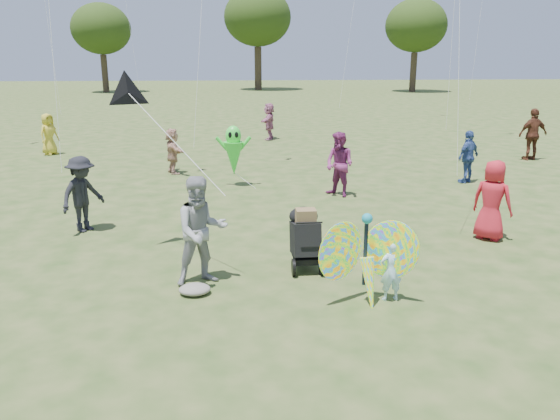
% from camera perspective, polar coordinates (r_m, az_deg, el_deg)
% --- Properties ---
extents(ground, '(160.00, 160.00, 0.00)m').
position_cam_1_polar(ground, '(8.26, 2.32, -10.18)').
color(ground, '#51592B').
rests_on(ground, ground).
extents(child_girl, '(0.37, 0.27, 0.96)m').
position_cam_1_polar(child_girl, '(8.48, 11.54, -6.23)').
color(child_girl, '#B4E6FF').
rests_on(child_girl, ground).
extents(adult_man, '(1.04, 0.91, 1.80)m').
position_cam_1_polar(adult_man, '(8.88, -8.23, -2.18)').
color(adult_man, '#929397').
rests_on(adult_man, ground).
extents(grey_bag, '(0.50, 0.41, 0.16)m').
position_cam_1_polar(grey_bag, '(8.77, -8.91, -8.19)').
color(grey_bag, gray).
rests_on(grey_bag, ground).
extents(crowd_a, '(0.93, 0.93, 1.64)m').
position_cam_1_polar(crowd_a, '(11.79, 21.29, 0.96)').
color(crowd_a, red).
rests_on(crowd_a, ground).
extents(crowd_b, '(1.10, 1.20, 1.62)m').
position_cam_1_polar(crowd_b, '(12.23, -19.96, 1.56)').
color(crowd_b, black).
rests_on(crowd_b, ground).
extents(crowd_c, '(0.96, 0.82, 1.55)m').
position_cam_1_polar(crowd_c, '(16.99, 19.06, 5.29)').
color(crowd_c, '#324B8B').
rests_on(crowd_c, ground).
extents(crowd_d, '(0.89, 1.40, 1.44)m').
position_cam_1_polar(crowd_d, '(17.69, -11.16, 6.07)').
color(crowd_d, tan).
rests_on(crowd_d, ground).
extents(crowd_e, '(1.03, 1.06, 1.71)m').
position_cam_1_polar(crowd_e, '(14.54, 6.23, 4.75)').
color(crowd_e, '#802A64').
rests_on(crowd_e, ground).
extents(crowd_g, '(0.84, 0.91, 1.55)m').
position_cam_1_polar(crowd_g, '(22.55, -23.01, 7.31)').
color(crowd_g, gold).
rests_on(crowd_g, ground).
extents(crowd_h, '(1.13, 0.57, 1.85)m').
position_cam_1_polar(crowd_h, '(21.63, 24.91, 7.18)').
color(crowd_h, '#532A1B').
rests_on(crowd_h, ground).
extents(crowd_j, '(0.84, 1.58, 1.62)m').
position_cam_1_polar(crowd_j, '(24.69, -1.14, 9.25)').
color(crowd_j, '#B06488').
rests_on(crowd_j, ground).
extents(jogging_stroller, '(0.53, 1.06, 1.09)m').
position_cam_1_polar(jogging_stroller, '(9.56, 2.61, -2.52)').
color(jogging_stroller, black).
rests_on(jogging_stroller, ground).
extents(butterfly_kite, '(1.74, 0.75, 1.61)m').
position_cam_1_polar(butterfly_kite, '(8.25, 9.08, -5.27)').
color(butterfly_kite, orange).
rests_on(butterfly_kite, ground).
extents(delta_kite_rig, '(2.17, 1.95, 1.95)m').
position_cam_1_polar(delta_kite_rig, '(10.34, -15.53, 11.65)').
color(delta_kite_rig, black).
rests_on(delta_kite_rig, ground).
extents(alien_kite, '(1.12, 0.69, 1.74)m').
position_cam_1_polar(alien_kite, '(15.65, -4.87, 6.00)').
color(alien_kite, '#37EB3C').
rests_on(alien_kite, ground).
extents(tree_line, '(91.78, 33.60, 10.79)m').
position_cam_1_polar(tree_line, '(52.66, 0.11, 19.31)').
color(tree_line, '#3A2D21').
rests_on(tree_line, ground).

